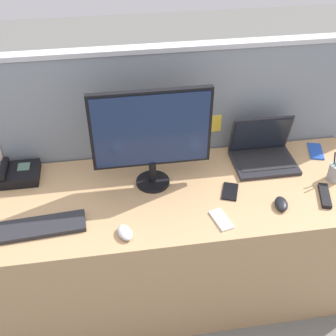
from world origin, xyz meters
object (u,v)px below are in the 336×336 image
(desk_phone, at_px, (18,173))
(computer_mouse_right_hand, at_px, (125,232))
(desktop_monitor, at_px, (151,133))
(pen_cup, at_px, (335,172))
(cell_phone_black_slab, at_px, (230,191))
(tv_remote, at_px, (325,196))
(cell_phone_white_slab, at_px, (221,220))
(keyboard_main, at_px, (37,228))
(laptop, at_px, (262,151))
(computer_mouse_left_hand, at_px, (281,204))
(cell_phone_blue_case, at_px, (316,151))

(desk_phone, relative_size, computer_mouse_right_hand, 1.98)
(desktop_monitor, distance_m, desk_phone, 0.74)
(pen_cup, relative_size, cell_phone_black_slab, 1.40)
(desk_phone, height_order, computer_mouse_right_hand, desk_phone)
(desktop_monitor, height_order, tv_remote, desktop_monitor)
(computer_mouse_right_hand, relative_size, cell_phone_white_slab, 0.73)
(keyboard_main, bearing_deg, tv_remote, -3.79)
(laptop, relative_size, keyboard_main, 0.76)
(desk_phone, height_order, cell_phone_black_slab, desk_phone)
(desktop_monitor, bearing_deg, computer_mouse_left_hand, -25.26)
(laptop, relative_size, desk_phone, 1.66)
(cell_phone_black_slab, height_order, cell_phone_white_slab, same)
(tv_remote, bearing_deg, computer_mouse_right_hand, -156.48)
(desktop_monitor, bearing_deg, keyboard_main, -155.56)
(desktop_monitor, xyz_separation_m, cell_phone_black_slab, (0.37, -0.14, -0.29))
(keyboard_main, bearing_deg, cell_phone_white_slab, -8.98)
(laptop, bearing_deg, cell_phone_black_slab, -135.35)
(cell_phone_black_slab, height_order, tv_remote, tv_remote)
(laptop, distance_m, cell_phone_blue_case, 0.33)
(laptop, height_order, pen_cup, laptop)
(keyboard_main, relative_size, cell_phone_white_slab, 3.16)
(desk_phone, relative_size, computer_mouse_left_hand, 1.98)
(laptop, relative_size, cell_phone_blue_case, 2.20)
(laptop, height_order, computer_mouse_left_hand, laptop)
(pen_cup, bearing_deg, tv_remote, -130.58)
(desk_phone, xyz_separation_m, keyboard_main, (0.12, -0.39, -0.02))
(laptop, distance_m, computer_mouse_right_hand, 0.89)
(computer_mouse_left_hand, height_order, cell_phone_white_slab, computer_mouse_left_hand)
(pen_cup, bearing_deg, desk_phone, 170.86)
(desktop_monitor, distance_m, cell_phone_blue_case, 0.98)
(tv_remote, bearing_deg, computer_mouse_left_hand, -155.22)
(tv_remote, bearing_deg, cell_phone_blue_case, 89.70)
(laptop, height_order, cell_phone_black_slab, laptop)
(computer_mouse_right_hand, xyz_separation_m, cell_phone_blue_case, (1.10, 0.47, -0.01))
(desktop_monitor, relative_size, cell_phone_white_slab, 4.19)
(desk_phone, bearing_deg, cell_phone_black_slab, -14.60)
(laptop, xyz_separation_m, pen_cup, (0.31, -0.22, -0.01))
(desk_phone, distance_m, computer_mouse_left_hand, 1.32)
(computer_mouse_right_hand, distance_m, pen_cup, 1.11)
(desktop_monitor, bearing_deg, tv_remote, -16.69)
(desk_phone, xyz_separation_m, pen_cup, (1.60, -0.26, 0.02))
(cell_phone_blue_case, height_order, tv_remote, tv_remote)
(cell_phone_blue_case, bearing_deg, cell_phone_black_slab, -139.51)
(desktop_monitor, xyz_separation_m, cell_phone_blue_case, (0.93, 0.12, -0.29))
(desk_phone, relative_size, keyboard_main, 0.46)
(keyboard_main, relative_size, pen_cup, 2.44)
(computer_mouse_right_hand, xyz_separation_m, cell_phone_black_slab, (0.53, 0.21, -0.01))
(tv_remote, bearing_deg, cell_phone_white_slab, -154.17)
(computer_mouse_left_hand, bearing_deg, laptop, 97.47)
(computer_mouse_right_hand, xyz_separation_m, computer_mouse_left_hand, (0.75, 0.07, 0.00))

